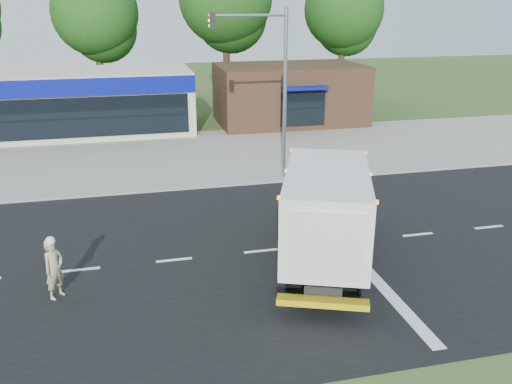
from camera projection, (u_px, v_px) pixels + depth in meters
ground at (261, 251)px, 18.79m from camera, size 120.00×120.00×0.00m
road_asphalt at (261, 251)px, 18.79m from camera, size 60.00×14.00×0.02m
sidewalk at (221, 178)px, 26.29m from camera, size 60.00×2.40×0.12m
parking_apron at (204, 149)px, 31.62m from camera, size 60.00×9.00×0.02m
lane_markings at (311, 264)px, 17.84m from camera, size 55.20×7.00×0.01m
ems_box_truck at (326, 206)px, 17.47m from camera, size 4.93×8.01×3.40m
emergency_worker at (54, 268)px, 15.60m from camera, size 0.76×0.79×1.94m
retail_strip_mall at (49, 103)px, 34.42m from camera, size 18.00×6.20×4.00m
brown_storefront at (290, 94)px, 37.96m from camera, size 10.00×6.70×4.00m
traffic_signal_pole at (272, 77)px, 24.62m from camera, size 3.51×0.25×8.00m
background_trees at (164, 11)px, 41.94m from camera, size 36.77×7.39×12.10m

